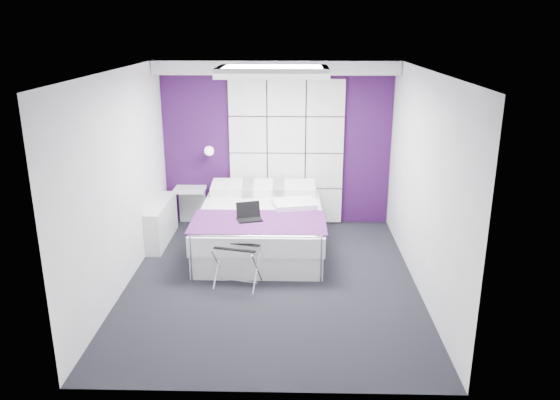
% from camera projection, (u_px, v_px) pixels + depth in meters
% --- Properties ---
extents(floor, '(4.40, 4.40, 0.00)m').
position_uv_depth(floor, '(272.00, 281.00, 6.90)').
color(floor, black).
rests_on(floor, ground).
extents(ceiling, '(4.40, 4.40, 0.00)m').
position_uv_depth(ceiling, '(271.00, 70.00, 6.10)').
color(ceiling, white).
rests_on(ceiling, wall_back).
extents(wall_back, '(3.60, 0.00, 3.60)m').
position_uv_depth(wall_back, '(277.00, 144.00, 8.59)').
color(wall_back, silver).
rests_on(wall_back, floor).
extents(wall_left, '(0.00, 4.40, 4.40)m').
position_uv_depth(wall_left, '(122.00, 181.00, 6.54)').
color(wall_left, silver).
rests_on(wall_left, floor).
extents(wall_right, '(0.00, 4.40, 4.40)m').
position_uv_depth(wall_right, '(423.00, 183.00, 6.46)').
color(wall_right, silver).
rests_on(wall_right, floor).
extents(accent_wall, '(3.58, 0.02, 2.58)m').
position_uv_depth(accent_wall, '(277.00, 144.00, 8.58)').
color(accent_wall, '#340F41').
rests_on(accent_wall, wall_back).
extents(soffit, '(3.58, 0.50, 0.20)m').
position_uv_depth(soffit, '(276.00, 67.00, 7.99)').
color(soffit, silver).
rests_on(soffit, wall_back).
extents(headboard, '(1.80, 0.08, 2.30)m').
position_uv_depth(headboard, '(286.00, 153.00, 8.57)').
color(headboard, silver).
rests_on(headboard, wall_back).
extents(skylight, '(1.36, 0.86, 0.12)m').
position_uv_depth(skylight, '(273.00, 71.00, 6.69)').
color(skylight, white).
rests_on(skylight, ceiling).
extents(wall_lamp, '(0.15, 0.15, 0.15)m').
position_uv_depth(wall_lamp, '(209.00, 150.00, 8.51)').
color(wall_lamp, white).
rests_on(wall_lamp, wall_back).
extents(radiator, '(0.22, 1.20, 0.60)m').
position_uv_depth(radiator, '(161.00, 222.00, 8.08)').
color(radiator, silver).
rests_on(radiator, floor).
extents(bed, '(1.79, 2.16, 0.75)m').
position_uv_depth(bed, '(261.00, 227.00, 7.82)').
color(bed, silver).
rests_on(bed, floor).
extents(nightstand, '(0.49, 0.38, 0.05)m').
position_uv_depth(nightstand, '(190.00, 189.00, 8.67)').
color(nightstand, silver).
rests_on(nightstand, wall_back).
extents(luggage_rack, '(0.53, 0.39, 0.52)m').
position_uv_depth(luggage_rack, '(238.00, 266.00, 6.71)').
color(luggage_rack, silver).
rests_on(luggage_rack, floor).
extents(laptop, '(0.32, 0.23, 0.23)m').
position_uv_depth(laptop, '(250.00, 215.00, 7.28)').
color(laptop, black).
rests_on(laptop, bed).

